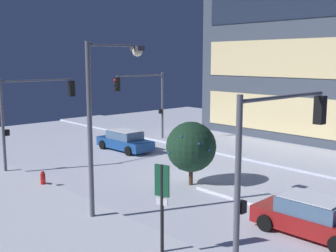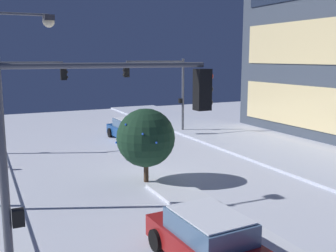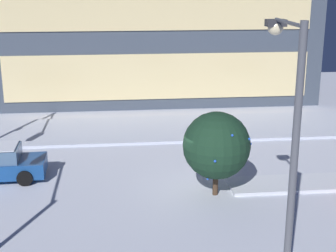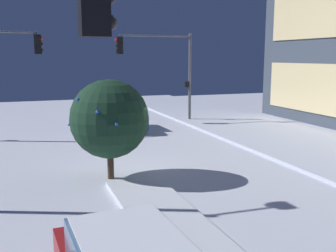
{
  "view_description": "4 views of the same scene",
  "coord_description": "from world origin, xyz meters",
  "px_view_note": "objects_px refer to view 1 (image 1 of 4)",
  "views": [
    {
      "loc": [
        15.63,
        -16.21,
        6.65
      ],
      "look_at": [
        -1.83,
        -0.09,
        2.87
      ],
      "focal_mm": 45.05,
      "sensor_mm": 36.0,
      "label": 1
    },
    {
      "loc": [
        16.75,
        -7.22,
        5.64
      ],
      "look_at": [
        -1.78,
        1.65,
        2.11
      ],
      "focal_mm": 42.35,
      "sensor_mm": 36.0,
      "label": 2
    },
    {
      "loc": [
        -3.4,
        -18.75,
        8.25
      ],
      "look_at": [
        -1.37,
        0.33,
        2.68
      ],
      "focal_mm": 53.41,
      "sensor_mm": 36.0,
      "label": 3
    },
    {
      "loc": [
        13.57,
        -3.22,
        4.14
      ],
      "look_at": [
        0.42,
        1.58,
        1.71
      ],
      "focal_mm": 42.68,
      "sensor_mm": 36.0,
      "label": 4
    }
  ],
  "objects_px": {
    "parking_info_sign": "(162,198)",
    "traffic_light_corner_near_left": "(34,105)",
    "traffic_light_corner_far_left": "(144,95)",
    "street_lamp_arched": "(105,104)",
    "car_far": "(125,141)",
    "traffic_light_corner_near_right": "(277,146)",
    "car_near": "(311,217)",
    "fire_hydrant": "(43,179)",
    "decorated_tree_median": "(191,147)"
  },
  "relations": [
    {
      "from": "traffic_light_corner_far_left",
      "to": "car_near",
      "type": "bearing_deg",
      "value": 69.59
    },
    {
      "from": "car_near",
      "to": "traffic_light_corner_far_left",
      "type": "relative_size",
      "value": 0.8
    },
    {
      "from": "car_far",
      "to": "car_near",
      "type": "bearing_deg",
      "value": 165.28
    },
    {
      "from": "traffic_light_corner_far_left",
      "to": "parking_info_sign",
      "type": "xyz_separation_m",
      "value": [
        15.62,
        -12.1,
        -1.84
      ]
    },
    {
      "from": "street_lamp_arched",
      "to": "parking_info_sign",
      "type": "height_order",
      "value": "street_lamp_arched"
    },
    {
      "from": "traffic_light_corner_near_right",
      "to": "street_lamp_arched",
      "type": "height_order",
      "value": "street_lamp_arched"
    },
    {
      "from": "car_far",
      "to": "street_lamp_arched",
      "type": "distance_m",
      "value": 13.7
    },
    {
      "from": "street_lamp_arched",
      "to": "fire_hydrant",
      "type": "height_order",
      "value": "street_lamp_arched"
    },
    {
      "from": "street_lamp_arched",
      "to": "fire_hydrant",
      "type": "bearing_deg",
      "value": 93.63
    },
    {
      "from": "car_near",
      "to": "traffic_light_corner_near_left",
      "type": "bearing_deg",
      "value": -172.01
    },
    {
      "from": "traffic_light_corner_near_left",
      "to": "traffic_light_corner_near_right",
      "type": "xyz_separation_m",
      "value": [
        17.06,
        -0.01,
        0.07
      ]
    },
    {
      "from": "traffic_light_corner_near_left",
      "to": "traffic_light_corner_near_right",
      "type": "bearing_deg",
      "value": -90.04
    },
    {
      "from": "fire_hydrant",
      "to": "car_far",
      "type": "bearing_deg",
      "value": 116.44
    },
    {
      "from": "traffic_light_corner_near_right",
      "to": "decorated_tree_median",
      "type": "distance_m",
      "value": 9.35
    },
    {
      "from": "car_far",
      "to": "traffic_light_corner_near_right",
      "type": "xyz_separation_m",
      "value": [
        17.33,
        -7.02,
        3.24
      ]
    },
    {
      "from": "traffic_light_corner_near_right",
      "to": "fire_hydrant",
      "type": "height_order",
      "value": "traffic_light_corner_near_right"
    },
    {
      "from": "fire_hydrant",
      "to": "decorated_tree_median",
      "type": "height_order",
      "value": "decorated_tree_median"
    },
    {
      "from": "traffic_light_corner_near_left",
      "to": "parking_info_sign",
      "type": "xyz_separation_m",
      "value": [
        14.13,
        -2.23,
        -1.83
      ]
    },
    {
      "from": "traffic_light_corner_far_left",
      "to": "fire_hydrant",
      "type": "height_order",
      "value": "traffic_light_corner_far_left"
    },
    {
      "from": "car_far",
      "to": "traffic_light_corner_near_right",
      "type": "bearing_deg",
      "value": 156.19
    },
    {
      "from": "street_lamp_arched",
      "to": "decorated_tree_median",
      "type": "xyz_separation_m",
      "value": [
        -0.68,
        5.83,
        -2.74
      ]
    },
    {
      "from": "traffic_light_corner_near_left",
      "to": "fire_hydrant",
      "type": "height_order",
      "value": "traffic_light_corner_near_left"
    },
    {
      "from": "traffic_light_corner_near_right",
      "to": "street_lamp_arched",
      "type": "relative_size",
      "value": 0.77
    },
    {
      "from": "car_near",
      "to": "parking_info_sign",
      "type": "relative_size",
      "value": 1.41
    },
    {
      "from": "traffic_light_corner_far_left",
      "to": "traffic_light_corner_near_left",
      "type": "relative_size",
      "value": 1.0
    },
    {
      "from": "car_far",
      "to": "street_lamp_arched",
      "type": "bearing_deg",
      "value": 138.07
    },
    {
      "from": "traffic_light_corner_far_left",
      "to": "decorated_tree_median",
      "type": "bearing_deg",
      "value": 62.56
    },
    {
      "from": "car_near",
      "to": "traffic_light_corner_near_right",
      "type": "height_order",
      "value": "traffic_light_corner_near_right"
    },
    {
      "from": "car_near",
      "to": "parking_info_sign",
      "type": "xyz_separation_m",
      "value": [
        -2.56,
        -5.34,
        1.34
      ]
    },
    {
      "from": "traffic_light_corner_far_left",
      "to": "street_lamp_arched",
      "type": "distance_m",
      "value": 15.94
    },
    {
      "from": "traffic_light_corner_far_left",
      "to": "car_far",
      "type": "bearing_deg",
      "value": 23.09
    },
    {
      "from": "traffic_light_corner_near_left",
      "to": "traffic_light_corner_near_right",
      "type": "relative_size",
      "value": 0.98
    },
    {
      "from": "street_lamp_arched",
      "to": "decorated_tree_median",
      "type": "distance_m",
      "value": 6.48
    },
    {
      "from": "traffic_light_corner_far_left",
      "to": "parking_info_sign",
      "type": "bearing_deg",
      "value": 52.24
    },
    {
      "from": "traffic_light_corner_near_right",
      "to": "decorated_tree_median",
      "type": "bearing_deg",
      "value": 61.18
    },
    {
      "from": "parking_info_sign",
      "to": "traffic_light_corner_near_left",
      "type": "bearing_deg",
      "value": 64.61
    },
    {
      "from": "parking_info_sign",
      "to": "traffic_light_corner_far_left",
      "type": "bearing_deg",
      "value": 35.82
    },
    {
      "from": "traffic_light_corner_near_right",
      "to": "parking_info_sign",
      "type": "height_order",
      "value": "traffic_light_corner_near_right"
    },
    {
      "from": "street_lamp_arched",
      "to": "parking_info_sign",
      "type": "xyz_separation_m",
      "value": [
        4.41,
        -0.8,
        -2.77
      ]
    },
    {
      "from": "traffic_light_corner_near_left",
      "to": "car_far",
      "type": "bearing_deg",
      "value": 2.22
    },
    {
      "from": "car_near",
      "to": "street_lamp_arched",
      "type": "height_order",
      "value": "street_lamp_arched"
    },
    {
      "from": "fire_hydrant",
      "to": "decorated_tree_median",
      "type": "relative_size",
      "value": 0.25
    },
    {
      "from": "decorated_tree_median",
      "to": "traffic_light_corner_near_right",
      "type": "bearing_deg",
      "value": -28.82
    },
    {
      "from": "car_near",
      "to": "traffic_light_corner_near_right",
      "type": "relative_size",
      "value": 0.79
    },
    {
      "from": "traffic_light_corner_far_left",
      "to": "fire_hydrant",
      "type": "distance_m",
      "value": 13.16
    },
    {
      "from": "car_near",
      "to": "car_far",
      "type": "relative_size",
      "value": 0.94
    },
    {
      "from": "traffic_light_corner_near_left",
      "to": "street_lamp_arched",
      "type": "xyz_separation_m",
      "value": [
        9.72,
        -1.43,
        0.94
      ]
    },
    {
      "from": "car_far",
      "to": "decorated_tree_median",
      "type": "xyz_separation_m",
      "value": [
        9.31,
        -2.6,
        1.36
      ]
    },
    {
      "from": "car_far",
      "to": "parking_info_sign",
      "type": "relative_size",
      "value": 1.49
    },
    {
      "from": "traffic_light_corner_near_left",
      "to": "fire_hydrant",
      "type": "relative_size",
      "value": 6.62
    }
  ]
}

